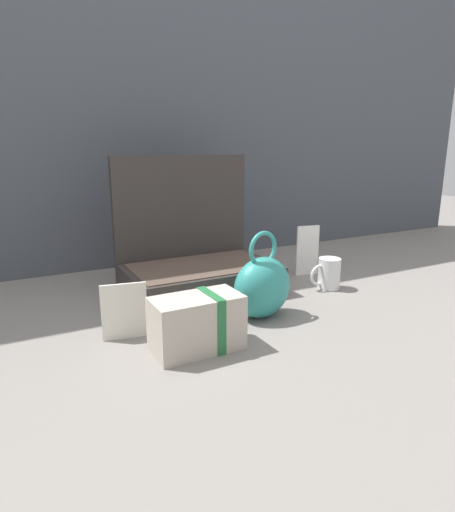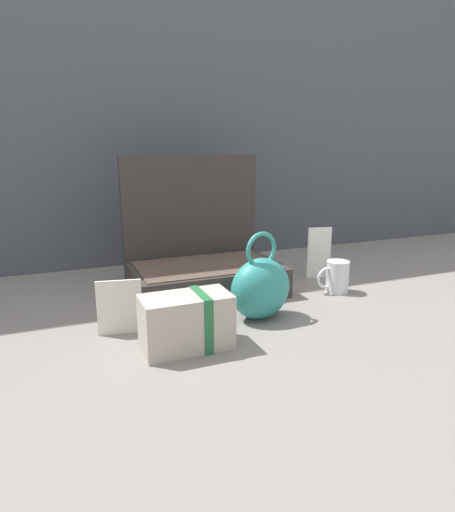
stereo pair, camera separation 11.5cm
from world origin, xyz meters
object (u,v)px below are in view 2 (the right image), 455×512
(teal_pouch_handbag, at_px, (261,287))
(info_card_left, at_px, (120,307))
(open_suitcase, at_px, (202,261))
(coffee_mug, at_px, (336,276))
(poster_card_right, at_px, (319,253))
(cream_toiletry_bag, at_px, (188,322))

(teal_pouch_handbag, distance_m, info_card_left, 0.35)
(teal_pouch_handbag, height_order, info_card_left, teal_pouch_handbag)
(open_suitcase, relative_size, coffee_mug, 4.13)
(open_suitcase, xyz_separation_m, info_card_left, (-0.29, -0.24, -0.02))
(open_suitcase, distance_m, poster_card_right, 0.41)
(open_suitcase, xyz_separation_m, coffee_mug, (0.37, -0.17, -0.04))
(open_suitcase, xyz_separation_m, poster_card_right, (0.41, -0.02, -0.01))
(cream_toiletry_bag, distance_m, coffee_mug, 0.57)
(open_suitcase, relative_size, info_card_left, 3.31)
(cream_toiletry_bag, height_order, poster_card_right, poster_card_right)
(teal_pouch_handbag, relative_size, info_card_left, 1.72)
(open_suitcase, bearing_deg, teal_pouch_handbag, -76.83)
(open_suitcase, bearing_deg, cream_toiletry_bag, -112.95)
(teal_pouch_handbag, height_order, cream_toiletry_bag, teal_pouch_handbag)
(cream_toiletry_bag, bearing_deg, info_card_left, 134.49)
(open_suitcase, distance_m, info_card_left, 0.38)
(open_suitcase, distance_m, teal_pouch_handbag, 0.29)
(coffee_mug, bearing_deg, poster_card_right, 77.06)
(teal_pouch_handbag, bearing_deg, coffee_mug, 18.76)
(cream_toiletry_bag, bearing_deg, poster_card_right, 31.71)
(open_suitcase, height_order, info_card_left, open_suitcase)
(teal_pouch_handbag, xyz_separation_m, cream_toiletry_bag, (-0.22, -0.10, -0.02))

